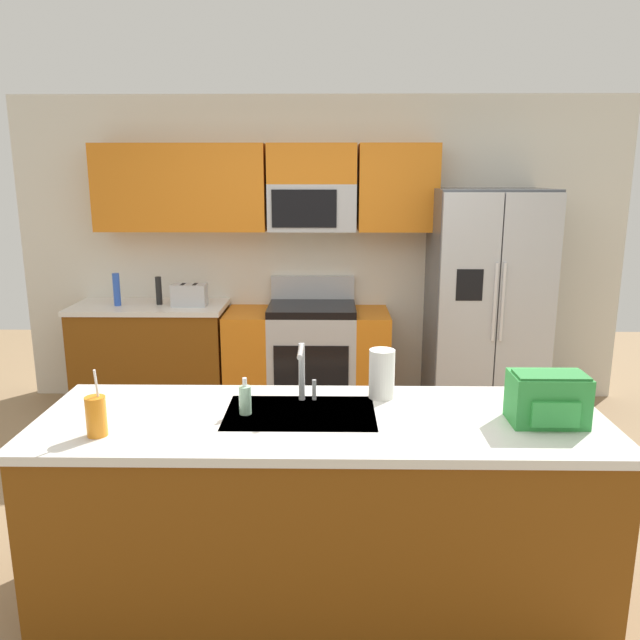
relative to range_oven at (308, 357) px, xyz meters
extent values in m
plane|color=#997A56|center=(0.11, -1.80, -0.44)|extent=(9.00, 9.00, 0.00)
cube|color=silver|center=(0.11, 0.35, 0.86)|extent=(5.20, 0.10, 2.60)
cube|color=orange|center=(-1.39, 0.14, 1.41)|extent=(0.70, 0.32, 0.70)
cube|color=orange|center=(-0.69, 0.14, 1.41)|extent=(0.70, 0.32, 0.70)
cube|color=orange|center=(0.74, 0.14, 1.41)|extent=(0.64, 0.32, 0.70)
cube|color=#B7BABF|center=(0.04, 0.14, 1.25)|extent=(0.72, 0.32, 0.38)
cube|color=black|center=(-0.02, -0.03, 1.25)|extent=(0.52, 0.01, 0.30)
cube|color=orange|center=(0.04, 0.14, 1.60)|extent=(0.72, 0.32, 0.32)
cube|color=brown|center=(-1.32, 0.00, -0.01)|extent=(1.24, 0.60, 0.86)
cube|color=silver|center=(-1.32, 0.00, 0.44)|extent=(1.27, 0.63, 0.04)
cube|color=#B7BABF|center=(0.04, 0.00, -0.02)|extent=(0.72, 0.60, 0.84)
cube|color=black|center=(0.04, -0.31, 0.01)|extent=(0.60, 0.01, 0.36)
cube|color=black|center=(0.04, 0.00, 0.43)|extent=(0.72, 0.60, 0.06)
cube|color=#B7BABF|center=(0.04, 0.27, 0.56)|extent=(0.72, 0.06, 0.20)
cube|color=orange|center=(-0.50, 0.00, -0.02)|extent=(0.36, 0.60, 0.84)
cube|color=orange|center=(0.54, 0.00, -0.02)|extent=(0.28, 0.60, 0.84)
cube|color=#4C4F54|center=(1.46, -0.05, 0.48)|extent=(0.90, 0.70, 1.85)
cube|color=#B7BABF|center=(1.24, -0.42, 0.48)|extent=(0.44, 0.04, 1.81)
cube|color=#B7BABF|center=(1.69, -0.42, 0.48)|extent=(0.44, 0.04, 1.81)
cylinder|color=silver|center=(1.43, -0.45, 0.57)|extent=(0.02, 0.02, 0.60)
cylinder|color=silver|center=(1.49, -0.45, 0.57)|extent=(0.02, 0.02, 0.60)
cube|color=black|center=(1.24, -0.44, 0.70)|extent=(0.20, 0.00, 0.24)
cube|color=brown|center=(0.15, -2.47, -0.01)|extent=(2.50, 0.81, 0.86)
cube|color=silver|center=(0.15, -2.47, 0.44)|extent=(2.54, 0.85, 0.04)
cube|color=#B7BABF|center=(0.05, -2.42, 0.44)|extent=(0.68, 0.44, 0.03)
cube|color=#B7BABF|center=(-0.97, -0.05, 0.55)|extent=(0.28, 0.16, 0.18)
cube|color=black|center=(-1.02, -0.05, 0.63)|extent=(0.03, 0.11, 0.01)
cube|color=black|center=(-0.92, -0.05, 0.63)|extent=(0.03, 0.11, 0.01)
cylinder|color=black|center=(-1.23, 0.00, 0.57)|extent=(0.05, 0.05, 0.23)
cylinder|color=blue|center=(-1.57, -0.05, 0.59)|extent=(0.06, 0.06, 0.27)
cylinder|color=#B7BABF|center=(0.05, -2.25, 0.60)|extent=(0.03, 0.03, 0.28)
cylinder|color=#B7BABF|center=(0.05, -2.35, 0.73)|extent=(0.02, 0.20, 0.02)
cylinder|color=#B7BABF|center=(0.11, -2.25, 0.51)|extent=(0.02, 0.02, 0.10)
cylinder|color=orange|center=(-0.78, -2.69, 0.54)|extent=(0.08, 0.08, 0.17)
cylinder|color=white|center=(-0.77, -2.69, 0.68)|extent=(0.01, 0.03, 0.14)
cylinder|color=#A5D8B2|center=(-0.20, -2.44, 0.52)|extent=(0.06, 0.06, 0.13)
cylinder|color=white|center=(-0.20, -2.44, 0.61)|extent=(0.02, 0.02, 0.04)
cylinder|color=white|center=(0.44, -2.21, 0.58)|extent=(0.12, 0.12, 0.24)
cube|color=green|center=(1.13, -2.52, 0.57)|extent=(0.32, 0.20, 0.22)
cube|color=#2B8238|center=(1.13, -2.54, 0.67)|extent=(0.30, 0.14, 0.03)
cube|color=green|center=(1.13, -2.63, 0.54)|extent=(0.20, 0.03, 0.11)
camera|label=1|loc=(0.18, -5.10, 1.51)|focal=35.19mm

